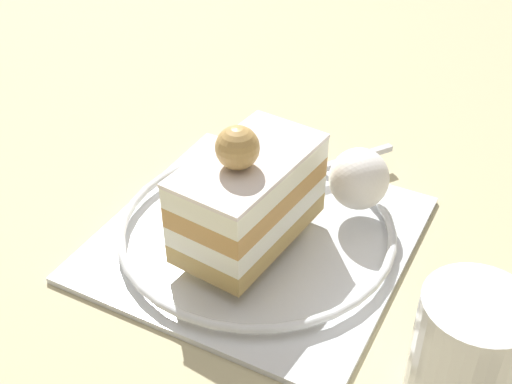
% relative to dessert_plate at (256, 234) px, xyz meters
% --- Properties ---
extents(ground_plane, '(2.40, 2.40, 0.00)m').
position_rel_dessert_plate_xyz_m(ground_plane, '(-0.00, -0.02, -0.01)').
color(ground_plane, tan).
extents(dessert_plate, '(0.26, 0.26, 0.02)m').
position_rel_dessert_plate_xyz_m(dessert_plate, '(0.00, 0.00, 0.00)').
color(dessert_plate, silver).
rests_on(dessert_plate, ground_plane).
extents(cake_slice, '(0.13, 0.09, 0.09)m').
position_rel_dessert_plate_xyz_m(cake_slice, '(0.01, -0.00, 0.04)').
color(cake_slice, tan).
rests_on(cake_slice, dessert_plate).
extents(whipped_cream_dollop, '(0.04, 0.04, 0.05)m').
position_rel_dessert_plate_xyz_m(whipped_cream_dollop, '(-0.04, 0.07, 0.03)').
color(whipped_cream_dollop, white).
rests_on(whipped_cream_dollop, dessert_plate).
extents(fork, '(0.09, 0.10, 0.00)m').
position_rel_dessert_plate_xyz_m(fork, '(-0.08, 0.03, 0.01)').
color(fork, silver).
rests_on(fork, dessert_plate).
extents(drink_glass_far, '(0.06, 0.06, 0.09)m').
position_rel_dessert_plate_xyz_m(drink_glass_far, '(0.11, 0.14, 0.03)').
color(drink_glass_far, white).
rests_on(drink_glass_far, ground_plane).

